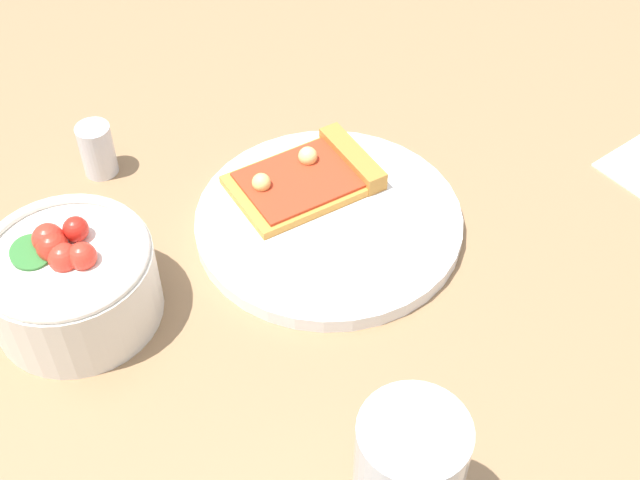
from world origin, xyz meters
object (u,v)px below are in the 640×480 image
salad_bowl (72,280)px  plate (329,222)px  pizza_slice_main (312,176)px  pepper_shaker (96,145)px  soda_glass (408,480)px

salad_bowl → plate: bearing=173.9°
plate → pizza_slice_main: size_ratio=1.86×
pizza_slice_main → pepper_shaker: size_ratio=1.98×
pepper_shaker → pizza_slice_main: bearing=140.1°
salad_bowl → pepper_shaker: size_ratio=2.09×
plate → pizza_slice_main: 0.05m
salad_bowl → pepper_shaker: bearing=-117.1°
pizza_slice_main → soda_glass: 0.33m
pepper_shaker → soda_glass: bearing=95.4°
soda_glass → pepper_shaker: bearing=-84.6°
plate → pepper_shaker: bearing=-50.6°
soda_glass → plate: bearing=-111.7°
plate → soda_glass: (0.10, 0.26, 0.05)m
pizza_slice_main → soda_glass: size_ratio=1.10×
salad_bowl → pizza_slice_main: bearing=-174.4°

